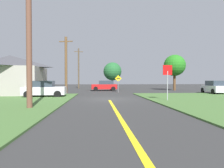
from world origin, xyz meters
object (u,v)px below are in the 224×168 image
utility_pole_far (79,68)px  car_on_crossroad (216,87)px  direction_sign (118,82)px  oak_tree_left (112,71)px  utility_pole_mid (66,64)px  barn (10,75)px  car_approaching_junction (104,86)px  pine_tree_center (175,66)px  utility_pole_near (29,32)px  parked_car_near_building (44,89)px  stop_sign (168,76)px

utility_pole_far → car_on_crossroad: bearing=-41.3°
direction_sign → oak_tree_left: size_ratio=0.45×
utility_pole_mid → barn: utility_pole_mid is taller
car_approaching_junction → pine_tree_center: bearing=176.4°
car_on_crossroad → utility_pole_mid: utility_pole_mid is taller
car_approaching_junction → utility_pole_near: utility_pole_near is taller
car_on_crossroad → direction_sign: (-11.73, 3.30, 0.66)m
pine_tree_center → direction_sign: bearing=-154.8°
utility_pole_far → pine_tree_center: 18.39m
parked_car_near_building → utility_pole_far: (1.50, 19.06, 3.37)m
barn → parked_car_near_building: bearing=-32.9°
utility_pole_far → car_approaching_junction: bearing=-58.8°
utility_pole_far → oak_tree_left: size_ratio=1.54×
stop_sign → utility_pole_near: bearing=12.4°
utility_pole_mid → oak_tree_left: utility_pole_mid is taller
car_on_crossroad → barn: barn is taller
car_approaching_junction → car_on_crossroad: (13.42, -7.99, 0.00)m
stop_sign → car_approaching_junction: stop_sign is taller
pine_tree_center → barn: size_ratio=0.84×
utility_pole_near → utility_pole_far: bearing=89.6°
direction_sign → barn: bearing=-165.2°
stop_sign → parked_car_near_building: (-10.88, 4.36, -1.24)m
oak_tree_left → utility_pole_near: bearing=-105.0°
oak_tree_left → pine_tree_center: (9.67, -7.47, 0.65)m
car_approaching_junction → barn: barn is taller
parked_car_near_building → car_approaching_junction: bearing=57.6°
utility_pole_far → pine_tree_center: bearing=-26.4°
barn → direction_sign: bearing=14.8°
pine_tree_center → barn: bearing=-160.5°
parked_car_near_building → pine_tree_center: 21.27m
car_approaching_junction → oak_tree_left: size_ratio=0.78×
pine_tree_center → car_on_crossroad: bearing=-76.9°
utility_pole_near → direction_sign: utility_pole_near is taller
utility_pole_mid → pine_tree_center: 17.56m
stop_sign → pine_tree_center: size_ratio=0.49×
oak_tree_left → barn: oak_tree_left is taller
parked_car_near_building → utility_pole_far: bearing=83.4°
utility_pole_mid → barn: (-5.73, -2.75, -1.50)m
parked_car_near_building → direction_sign: direction_sign is taller
utility_pole_near → parked_car_near_building: bearing=99.8°
car_approaching_junction → utility_pole_far: 10.07m
stop_sign → parked_car_near_building: stop_sign is taller
car_approaching_junction → utility_pole_near: size_ratio=0.47×
utility_pole_mid → barn: size_ratio=1.04×
utility_pole_far → pine_tree_center: utility_pole_far is taller
stop_sign → oak_tree_left: bearing=-90.5°
car_approaching_junction → utility_pole_far: (-4.91, 8.12, 3.37)m
utility_pole_near → oak_tree_left: size_ratio=1.66×
parked_car_near_building → car_on_crossroad: bearing=6.4°
parked_car_near_building → direction_sign: size_ratio=1.73×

